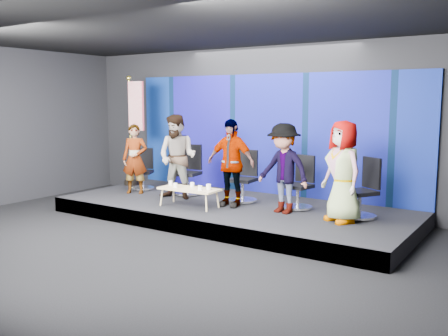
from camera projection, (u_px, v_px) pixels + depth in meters
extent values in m
plane|color=black|center=(147.00, 250.00, 7.85)|extent=(10.00, 10.00, 0.00)
cube|color=black|center=(269.00, 127.00, 10.92)|extent=(10.00, 0.02, 3.50)
cube|color=black|center=(142.00, 21.00, 7.38)|extent=(10.00, 8.00, 0.02)
cube|color=black|center=(232.00, 211.00, 9.90)|extent=(7.00, 3.00, 0.30)
cube|color=navy|center=(268.00, 134.00, 10.90)|extent=(7.00, 0.08, 2.60)
cylinder|color=silver|center=(143.00, 188.00, 11.46)|extent=(0.71, 0.71, 0.05)
cylinder|color=silver|center=(143.00, 180.00, 11.43)|extent=(0.06, 0.06, 0.35)
cube|color=black|center=(143.00, 172.00, 11.41)|extent=(0.57, 0.57, 0.06)
cube|color=black|center=(145.00, 158.00, 11.58)|extent=(0.37, 0.21, 0.49)
imported|color=black|center=(135.00, 159.00, 10.93)|extent=(0.66, 0.57, 1.52)
cylinder|color=silver|center=(188.00, 193.00, 10.82)|extent=(0.71, 0.71, 0.06)
cylinder|color=silver|center=(188.00, 183.00, 10.79)|extent=(0.07, 0.07, 0.41)
cube|color=black|center=(187.00, 174.00, 10.76)|extent=(0.57, 0.57, 0.07)
cube|color=black|center=(192.00, 157.00, 10.94)|extent=(0.45, 0.13, 0.56)
imported|color=black|center=(177.00, 157.00, 10.30)|extent=(0.95, 0.80, 1.75)
cylinder|color=silver|center=(243.00, 200.00, 10.07)|extent=(0.63, 0.63, 0.06)
cylinder|color=silver|center=(243.00, 190.00, 10.04)|extent=(0.07, 0.07, 0.39)
cube|color=black|center=(243.00, 180.00, 10.01)|extent=(0.50, 0.50, 0.07)
cube|color=black|center=(248.00, 163.00, 10.17)|extent=(0.43, 0.08, 0.54)
imported|color=black|center=(231.00, 163.00, 9.59)|extent=(1.02, 0.48, 1.69)
cylinder|color=silver|center=(297.00, 207.00, 9.44)|extent=(0.66, 0.66, 0.06)
cylinder|color=silver|center=(298.00, 196.00, 9.41)|extent=(0.07, 0.07, 0.38)
cube|color=black|center=(298.00, 186.00, 9.38)|extent=(0.52, 0.52, 0.07)
cube|color=black|center=(305.00, 168.00, 9.50)|extent=(0.42, 0.12, 0.52)
imported|color=black|center=(284.00, 168.00, 9.01)|extent=(1.14, 0.78, 1.63)
cylinder|color=silver|center=(359.00, 216.00, 8.70)|extent=(0.82, 0.82, 0.06)
cylinder|color=silver|center=(360.00, 204.00, 8.67)|extent=(0.07, 0.07, 0.40)
cube|color=black|center=(360.00, 192.00, 8.64)|extent=(0.66, 0.66, 0.07)
cube|color=black|center=(372.00, 173.00, 8.70)|extent=(0.40, 0.27, 0.55)
imported|color=black|center=(343.00, 172.00, 8.34)|extent=(1.00, 0.91, 1.71)
cube|color=tan|center=(189.00, 189.00, 9.58)|extent=(1.21, 0.55, 0.04)
cylinder|color=tan|center=(162.00, 197.00, 9.70)|extent=(0.03, 0.03, 0.33)
cylinder|color=tan|center=(174.00, 194.00, 10.04)|extent=(0.03, 0.03, 0.33)
cylinder|color=tan|center=(206.00, 203.00, 9.17)|extent=(0.03, 0.03, 0.33)
cylinder|color=tan|center=(218.00, 199.00, 9.50)|extent=(0.03, 0.03, 0.33)
cylinder|color=white|center=(171.00, 183.00, 9.90)|extent=(0.08, 0.08, 0.09)
cylinder|color=white|center=(175.00, 185.00, 9.62)|extent=(0.08, 0.08, 0.09)
cylinder|color=white|center=(192.00, 185.00, 9.68)|extent=(0.08, 0.08, 0.09)
cylinder|color=white|center=(200.00, 188.00, 9.33)|extent=(0.08, 0.08, 0.09)
cylinder|color=white|center=(209.00, 187.00, 9.38)|extent=(0.09, 0.09, 0.11)
cylinder|color=black|center=(132.00, 182.00, 12.10)|extent=(0.35, 0.35, 0.11)
cylinder|color=gold|center=(130.00, 131.00, 11.93)|extent=(0.05, 0.05, 2.39)
sphere|color=gold|center=(129.00, 78.00, 11.76)|extent=(0.12, 0.12, 0.12)
cube|color=#A41223|center=(136.00, 106.00, 11.72)|extent=(0.42, 0.09, 1.14)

